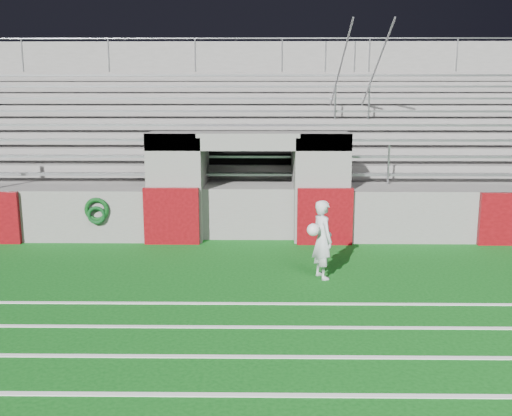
{
  "coord_description": "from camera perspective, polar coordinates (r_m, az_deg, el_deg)",
  "views": [
    {
      "loc": [
        0.34,
        -10.12,
        3.45
      ],
      "look_at": [
        0.2,
        1.8,
        1.1
      ],
      "focal_mm": 40.0,
      "sensor_mm": 36.0,
      "label": 1
    }
  ],
  "objects": [
    {
      "name": "hose_coil",
      "position": [
        13.88,
        -15.65,
        -0.33
      ],
      "size": [
        0.58,
        0.15,
        0.63
      ],
      "color": "#0C3C13",
      "rests_on": "ground"
    },
    {
      "name": "ground",
      "position": [
        10.7,
        -1.2,
        -7.66
      ],
      "size": [
        90.0,
        90.0,
        0.0
      ],
      "primitive_type": "plane",
      "color": "#0C4C12",
      "rests_on": "ground"
    },
    {
      "name": "stadium_structure",
      "position": [
        18.2,
        -0.4,
        4.97
      ],
      "size": [
        26.0,
        8.48,
        5.42
      ],
      "color": "slate",
      "rests_on": "ground"
    },
    {
      "name": "goalkeeper_with_ball",
      "position": [
        10.94,
        6.64,
        -3.1
      ],
      "size": [
        0.59,
        0.65,
        1.52
      ],
      "color": "silver",
      "rests_on": "ground"
    }
  ]
}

